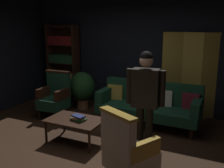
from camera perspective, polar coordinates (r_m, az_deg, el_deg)
The scene contains 13 objects.
ground_plane at distance 4.70m, azimuth -4.40°, elevation -13.41°, with size 10.00×10.00×0.00m, color #331E11.
back_wall at distance 6.47m, azimuth 6.47°, elevation 6.90°, with size 7.20×0.10×2.80m, color black.
folding_screen at distance 6.09m, azimuth 16.89°, elevation 2.07°, with size 1.28×0.36×1.90m.
bookshelf at distance 7.29m, azimuth -10.48°, elevation 4.97°, with size 0.90×0.32×2.05m.
velvet_couch at distance 5.56m, azimuth 8.11°, elevation -4.14°, with size 2.12×0.78×0.88m.
coffee_table at distance 4.78m, azimuth -7.99°, elevation -8.12°, with size 1.00×0.64×0.42m.
armchair_gilt_accent at distance 3.51m, azimuth 3.36°, elevation -14.12°, with size 0.78×0.77×1.04m.
armchair_wing_left at distance 6.05m, azimuth -12.30°, elevation -2.54°, with size 0.62×0.61×1.04m.
standing_figure at distance 3.97m, azimuth 7.24°, elevation -2.63°, with size 0.59×0.26×1.70m.
potted_plant at distance 6.50m, azimuth -6.50°, elevation -0.81°, with size 0.63×0.63×0.93m.
book_green_cloth at distance 4.71m, azimuth -7.32°, elevation -7.65°, with size 0.26×0.18×0.03m, color #1E4C28.
book_tan_leather at distance 4.70m, azimuth -7.33°, elevation -7.29°, with size 0.22×0.15×0.04m, color #9E7A47.
book_navy_cloth at distance 4.69m, azimuth -7.35°, elevation -6.93°, with size 0.24×0.14×0.03m, color navy.
Camera 1 is at (2.15, -3.61, 2.10)m, focal length 42.07 mm.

